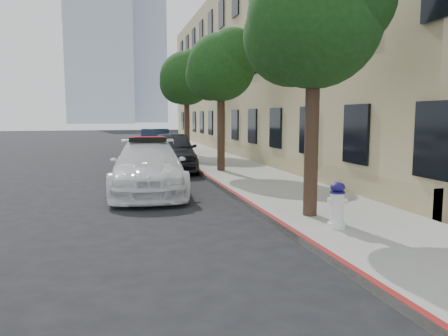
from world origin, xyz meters
TOP-DOWN VIEW (x-y plane):
  - ground at (0.00, 0.00)m, footprint 120.00×120.00m
  - sidewalk at (3.60, 10.00)m, footprint 3.20×50.00m
  - curb_strip at (2.06, 10.00)m, footprint 0.12×50.00m
  - building at (9.20, 15.00)m, footprint 8.00×36.00m
  - tower_left at (-4.00, 120.00)m, footprint 18.00×14.00m
  - tower_right at (9.00, 135.00)m, footprint 14.00×14.00m
  - tree_near at (2.93, -2.01)m, footprint 2.92×2.82m
  - tree_mid at (2.93, 5.99)m, footprint 2.77×2.64m
  - tree_far at (2.93, 13.99)m, footprint 3.10×3.00m
  - police_car at (-0.20, 2.52)m, footprint 2.53×5.41m
  - parked_car_mid at (1.20, 7.56)m, footprint 2.50×5.03m
  - parked_car_far at (1.20, 15.06)m, footprint 1.96×4.69m
  - fire_hydrant at (2.92, -3.14)m, footprint 0.38×0.34m

SIDE VIEW (x-z plane):
  - ground at x=0.00m, z-range 0.00..0.00m
  - sidewalk at x=3.60m, z-range 0.00..0.15m
  - curb_strip at x=2.06m, z-range 0.00..0.15m
  - fire_hydrant at x=2.92m, z-range 0.14..1.03m
  - parked_car_far at x=1.20m, z-range 0.00..1.51m
  - police_car at x=-0.20m, z-range -0.07..1.60m
  - parked_car_mid at x=1.20m, z-range 0.00..1.65m
  - tree_mid at x=2.93m, z-range 1.45..6.88m
  - tree_near at x=2.93m, z-range 1.46..7.08m
  - tree_far at x=2.93m, z-range 1.48..7.29m
  - building at x=9.20m, z-range 0.00..10.00m
  - tower_right at x=9.00m, z-range 0.00..44.00m
  - tower_left at x=-4.00m, z-range 0.00..60.00m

